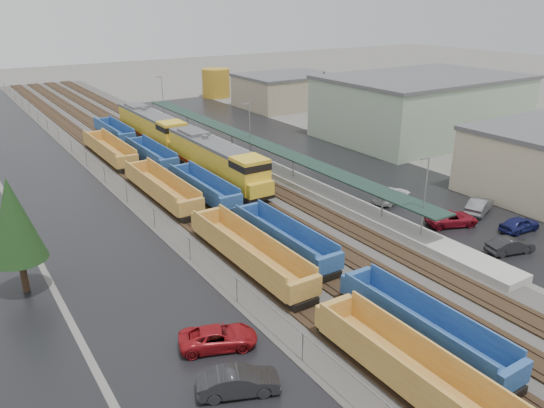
{
  "coord_description": "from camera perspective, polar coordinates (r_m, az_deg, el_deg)",
  "views": [
    {
      "loc": [
        -25.47,
        -9.2,
        20.5
      ],
      "look_at": [
        0.55,
        30.85,
        2.0
      ],
      "focal_mm": 35.0,
      "sensor_mm": 36.0,
      "label": 1
    }
  ],
  "objects": [
    {
      "name": "tree_west_near",
      "position": [
        42.0,
        -26.07,
        -1.55
      ],
      "size": [
        3.96,
        3.96,
        9.0
      ],
      "color": "#332316",
      "rests_on": "ground"
    },
    {
      "name": "industrial_buildings",
      "position": [
        85.39,
        15.86,
        9.41
      ],
      "size": [
        32.52,
        75.3,
        9.5
      ],
      "color": "#BFB192",
      "rests_on": "ground"
    },
    {
      "name": "west_parking_lot",
      "position": [
        72.93,
        -23.4,
        3.08
      ],
      "size": [
        10.0,
        160.0,
        0.02
      ],
      "primitive_type": "cube",
      "color": "black",
      "rests_on": "ground"
    },
    {
      "name": "east_commuter_lot",
      "position": [
        76.82,
        3.78,
        5.66
      ],
      "size": [
        16.0,
        100.0,
        0.02
      ],
      "primitive_type": "cube",
      "color": "black",
      "rests_on": "ground"
    },
    {
      "name": "distant_hills",
      "position": [
        231.74,
        -15.81,
        15.35
      ],
      "size": [
        301.0,
        140.0,
        25.2
      ],
      "color": "#445542",
      "rests_on": "ground"
    },
    {
      "name": "trackbed",
      "position": [
        76.49,
        -12.39,
        5.26
      ],
      "size": [
        14.6,
        160.0,
        0.22
      ],
      "color": "black",
      "rests_on": "ground"
    },
    {
      "name": "locomotive_lead",
      "position": [
        63.43,
        -5.95,
        4.67
      ],
      "size": [
        3.31,
        21.81,
        4.94
      ],
      "color": "black",
      "rests_on": "ground"
    },
    {
      "name": "parked_car_east_b",
      "position": [
        54.06,
        18.77,
        -1.5
      ],
      "size": [
        4.04,
        5.56,
        1.4
      ],
      "primitive_type": "imported",
      "rotation": [
        0.0,
        0.0,
        1.19
      ],
      "color": "maroon",
      "rests_on": "ground"
    },
    {
      "name": "locomotive_trail",
      "position": [
        82.13,
        -12.78,
        8.07
      ],
      "size": [
        3.31,
        21.81,
        4.94
      ],
      "color": "black",
      "rests_on": "ground"
    },
    {
      "name": "well_string_blue",
      "position": [
        51.97,
        -3.62,
        -0.72
      ],
      "size": [
        2.62,
        91.76,
        2.32
      ],
      "color": "navy",
      "rests_on": "ground"
    },
    {
      "name": "parked_car_east_c",
      "position": [
        58.6,
        12.77,
        0.96
      ],
      "size": [
        3.01,
        5.62,
        1.55
      ],
      "primitive_type": "imported",
      "rotation": [
        0.0,
        0.0,
        1.74
      ],
      "color": "silver",
      "rests_on": "ground"
    },
    {
      "name": "ballast_strip",
      "position": [
        76.52,
        -12.38,
        5.17
      ],
      "size": [
        20.0,
        160.0,
        0.08
      ],
      "primitive_type": "cube",
      "color": "#302D2B",
      "rests_on": "ground"
    },
    {
      "name": "parked_car_east_d",
      "position": [
        55.04,
        25.08,
        -1.99
      ],
      "size": [
        2.02,
        4.36,
        1.45
      ],
      "primitive_type": "imported",
      "rotation": [
        0.0,
        0.0,
        1.5
      ],
      "color": "#15194F",
      "rests_on": "ground"
    },
    {
      "name": "parked_car_west_c",
      "position": [
        34.42,
        -5.81,
        -14.1
      ],
      "size": [
        3.89,
        5.41,
        1.37
      ],
      "primitive_type": "imported",
      "rotation": [
        0.0,
        0.0,
        1.2
      ],
      "color": "maroon",
      "rests_on": "ground"
    },
    {
      "name": "chainlink_fence",
      "position": [
        72.02,
        -19.08,
        4.79
      ],
      "size": [
        0.08,
        160.04,
        2.02
      ],
      "color": "gray",
      "rests_on": "ground"
    },
    {
      "name": "parked_car_east_e",
      "position": [
        58.15,
        21.41,
        -0.16
      ],
      "size": [
        3.29,
        5.1,
        1.59
      ],
      "primitive_type": "imported",
      "rotation": [
        0.0,
        0.0,
        1.94
      ],
      "color": "#545759",
      "rests_on": "ground"
    },
    {
      "name": "station_platform",
      "position": [
        71.55,
        -2.36,
        5.12
      ],
      "size": [
        3.0,
        80.0,
        8.0
      ],
      "color": "#9E9B93",
      "rests_on": "ground"
    },
    {
      "name": "parked_car_west_b",
      "position": [
        30.92,
        -3.66,
        -18.54
      ],
      "size": [
        3.25,
        4.9,
        1.53
      ],
      "primitive_type": "imported",
      "rotation": [
        0.0,
        0.0,
        1.18
      ],
      "color": "black",
      "rests_on": "ground"
    },
    {
      "name": "storage_tank",
      "position": [
        121.44,
        -6.05,
        12.82
      ],
      "size": [
        6.18,
        6.18,
        6.18
      ],
      "primitive_type": "cylinder",
      "color": "#B08223",
      "rests_on": "ground"
    },
    {
      "name": "parked_car_east_a",
      "position": [
        50.1,
        24.25,
        -4.1
      ],
      "size": [
        2.53,
        4.51,
        1.41
      ],
      "primitive_type": "imported",
      "rotation": [
        0.0,
        0.0,
        1.31
      ],
      "color": "black",
      "rests_on": "ground"
    },
    {
      "name": "tree_east",
      "position": [
        87.01,
        5.54,
        11.8
      ],
      "size": [
        4.4,
        4.4,
        10.0
      ],
      "color": "#332316",
      "rests_on": "ground"
    },
    {
      "name": "well_string_yellow",
      "position": [
        43.26,
        -2.55,
        -5.3
      ],
      "size": [
        2.83,
        90.53,
        2.51
      ],
      "color": "#B37531",
      "rests_on": "ground"
    }
  ]
}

